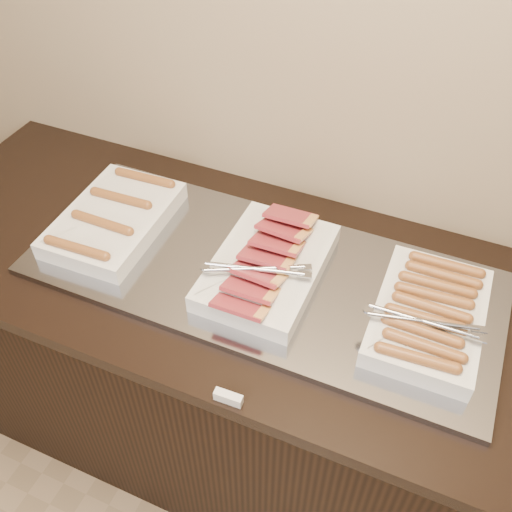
{
  "coord_description": "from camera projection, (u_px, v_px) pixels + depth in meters",
  "views": [
    {
      "loc": [
        0.4,
        1.2,
        1.97
      ],
      "look_at": [
        -0.01,
        2.13,
        0.97
      ],
      "focal_mm": 40.0,
      "sensor_mm": 36.0,
      "label": 1
    }
  ],
  "objects": [
    {
      "name": "dish_center",
      "position": [
        267.0,
        266.0,
        1.42
      ],
      "size": [
        0.27,
        0.41,
        0.09
      ],
      "rotation": [
        0.0,
        0.0,
        -0.0
      ],
      "color": "silver",
      "rests_on": "warming_tray"
    },
    {
      "name": "counter",
      "position": [
        258.0,
        373.0,
        1.79
      ],
      "size": [
        2.06,
        0.76,
        0.9
      ],
      "color": "black",
      "rests_on": "ground"
    },
    {
      "name": "dish_right",
      "position": [
        429.0,
        315.0,
        1.31
      ],
      "size": [
        0.27,
        0.36,
        0.08
      ],
      "rotation": [
        0.0,
        0.0,
        0.01
      ],
      "color": "silver",
      "rests_on": "warming_tray"
    },
    {
      "name": "dish_left",
      "position": [
        114.0,
        219.0,
        1.56
      ],
      "size": [
        0.26,
        0.39,
        0.07
      ],
      "rotation": [
        0.0,
        0.0,
        0.03
      ],
      "color": "silver",
      "rests_on": "warming_tray"
    },
    {
      "name": "label_holder",
      "position": [
        228.0,
        398.0,
        1.2
      ],
      "size": [
        0.06,
        0.02,
        0.03
      ],
      "primitive_type": "cube",
      "rotation": [
        0.0,
        0.0,
        0.04
      ],
      "color": "silver",
      "rests_on": "counter"
    },
    {
      "name": "warming_tray",
      "position": [
        261.0,
        274.0,
        1.46
      ],
      "size": [
        1.2,
        0.5,
        0.02
      ],
      "primitive_type": "cube",
      "color": "gray",
      "rests_on": "counter"
    }
  ]
}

